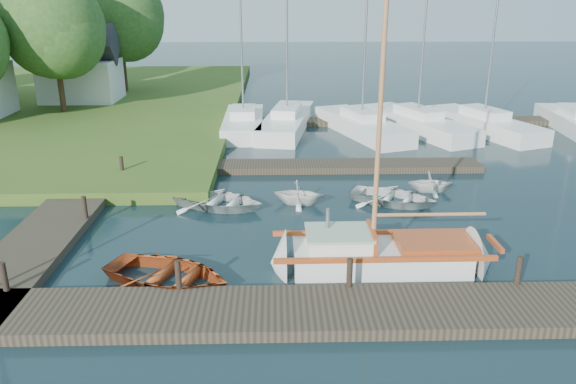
{
  "coord_description": "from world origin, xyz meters",
  "views": [
    {
      "loc": [
        -0.45,
        -18.17,
        7.62
      ],
      "look_at": [
        0.0,
        0.0,
        1.2
      ],
      "focal_mm": 35.0,
      "sensor_mm": 36.0,
      "label": 1
    }
  ],
  "objects_px": {
    "mooring_post_0": "(4,277)",
    "marina_boat_3": "(417,121)",
    "marina_boat_2": "(362,124)",
    "tender_d": "(431,180)",
    "mooring_post_1": "(178,275)",
    "sailboat": "(385,257)",
    "marina_boat_0": "(243,122)",
    "mooring_post_3": "(519,271)",
    "house_c": "(80,71)",
    "mooring_post_2": "(350,273)",
    "dinghy": "(168,271)",
    "marina_boat_6": "(576,121)",
    "tender_c": "(393,195)",
    "mooring_post_4": "(85,207)",
    "marina_boat_1": "(287,120)",
    "tree_7": "(119,14)",
    "tender_b": "(299,191)",
    "marina_boat_4": "(484,122)",
    "tender_a": "(219,198)",
    "tree_3": "(53,25)",
    "mooring_post_5": "(122,166)"
  },
  "relations": [
    {
      "from": "marina_boat_1",
      "to": "marina_boat_4",
      "type": "relative_size",
      "value": 1.0
    },
    {
      "from": "mooring_post_4",
      "to": "marina_boat_2",
      "type": "distance_m",
      "value": 17.78
    },
    {
      "from": "dinghy",
      "to": "marina_boat_0",
      "type": "height_order",
      "value": "marina_boat_0"
    },
    {
      "from": "tender_b",
      "to": "marina_boat_4",
      "type": "distance_m",
      "value": 16.26
    },
    {
      "from": "marina_boat_4",
      "to": "mooring_post_4",
      "type": "bearing_deg",
      "value": 106.32
    },
    {
      "from": "sailboat",
      "to": "tender_d",
      "type": "bearing_deg",
      "value": 64.38
    },
    {
      "from": "mooring_post_4",
      "to": "marina_boat_3",
      "type": "distance_m",
      "value": 20.49
    },
    {
      "from": "house_c",
      "to": "tree_3",
      "type": "height_order",
      "value": "tree_3"
    },
    {
      "from": "mooring_post_0",
      "to": "mooring_post_1",
      "type": "height_order",
      "value": "same"
    },
    {
      "from": "mooring_post_0",
      "to": "house_c",
      "type": "height_order",
      "value": "house_c"
    },
    {
      "from": "mooring_post_0",
      "to": "mooring_post_5",
      "type": "relative_size",
      "value": 1.0
    },
    {
      "from": "mooring_post_3",
      "to": "tree_3",
      "type": "relative_size",
      "value": 0.09
    },
    {
      "from": "marina_boat_0",
      "to": "marina_boat_2",
      "type": "distance_m",
      "value": 6.88
    },
    {
      "from": "mooring_post_1",
      "to": "sailboat",
      "type": "relative_size",
      "value": 0.08
    },
    {
      "from": "tender_a",
      "to": "marina_boat_6",
      "type": "xyz_separation_m",
      "value": [
        19.93,
        12.25,
        0.21
      ]
    },
    {
      "from": "marina_boat_1",
      "to": "marina_boat_4",
      "type": "height_order",
      "value": "marina_boat_4"
    },
    {
      "from": "mooring_post_0",
      "to": "tender_a",
      "type": "relative_size",
      "value": 0.23
    },
    {
      "from": "dinghy",
      "to": "marina_boat_6",
      "type": "bearing_deg",
      "value": -26.3
    },
    {
      "from": "sailboat",
      "to": "marina_boat_1",
      "type": "xyz_separation_m",
      "value": [
        -2.44,
        18.1,
        0.22
      ]
    },
    {
      "from": "mooring_post_0",
      "to": "tender_c",
      "type": "relative_size",
      "value": 0.24
    },
    {
      "from": "mooring_post_2",
      "to": "dinghy",
      "type": "bearing_deg",
      "value": 170.39
    },
    {
      "from": "mooring_post_3",
      "to": "tender_b",
      "type": "xyz_separation_m",
      "value": [
        -5.52,
        7.01,
        -0.18
      ]
    },
    {
      "from": "mooring_post_4",
      "to": "tender_c",
      "type": "distance_m",
      "value": 11.3
    },
    {
      "from": "marina_boat_3",
      "to": "tree_7",
      "type": "height_order",
      "value": "marina_boat_3"
    },
    {
      "from": "tender_c",
      "to": "marina_boat_1",
      "type": "xyz_separation_m",
      "value": [
        -3.81,
        12.69,
        0.22
      ]
    },
    {
      "from": "tree_7",
      "to": "marina_boat_2",
      "type": "bearing_deg",
      "value": -37.15
    },
    {
      "from": "dinghy",
      "to": "tree_7",
      "type": "bearing_deg",
      "value": 38.44
    },
    {
      "from": "house_c",
      "to": "marina_boat_4",
      "type": "bearing_deg",
      "value": -17.83
    },
    {
      "from": "sailboat",
      "to": "marina_boat_2",
      "type": "xyz_separation_m",
      "value": [
        1.84,
        16.89,
        0.23
      ]
    },
    {
      "from": "mooring_post_2",
      "to": "dinghy",
      "type": "distance_m",
      "value": 5.03
    },
    {
      "from": "marina_boat_2",
      "to": "mooring_post_0",
      "type": "bearing_deg",
      "value": 127.49
    },
    {
      "from": "marina_boat_2",
      "to": "tender_d",
      "type": "bearing_deg",
      "value": 168.05
    },
    {
      "from": "tender_d",
      "to": "tender_a",
      "type": "bearing_deg",
      "value": 106.2
    },
    {
      "from": "tender_d",
      "to": "marina_boat_0",
      "type": "height_order",
      "value": "marina_boat_0"
    },
    {
      "from": "tender_a",
      "to": "tender_d",
      "type": "bearing_deg",
      "value": -59.08
    },
    {
      "from": "mooring_post_0",
      "to": "marina_boat_1",
      "type": "distance_m",
      "value": 21.19
    },
    {
      "from": "marina_boat_0",
      "to": "mooring_post_3",
      "type": "bearing_deg",
      "value": -157.24
    },
    {
      "from": "mooring_post_4",
      "to": "house_c",
      "type": "distance_m",
      "value": 23.16
    },
    {
      "from": "mooring_post_2",
      "to": "marina_boat_6",
      "type": "xyz_separation_m",
      "value": [
        15.87,
        18.97,
        -0.13
      ]
    },
    {
      "from": "mooring_post_4",
      "to": "sailboat",
      "type": "bearing_deg",
      "value": -19.25
    },
    {
      "from": "marina_boat_4",
      "to": "tree_7",
      "type": "xyz_separation_m",
      "value": [
        -23.76,
        12.33,
        5.64
      ]
    },
    {
      "from": "mooring_post_0",
      "to": "marina_boat_3",
      "type": "xyz_separation_m",
      "value": [
        15.45,
        19.02,
        -0.12
      ]
    },
    {
      "from": "marina_boat_1",
      "to": "tree_7",
      "type": "distance_m",
      "value": 17.67
    },
    {
      "from": "sailboat",
      "to": "marina_boat_6",
      "type": "xyz_separation_m",
      "value": [
        14.62,
        17.38,
        0.22
      ]
    },
    {
      "from": "tender_b",
      "to": "marina_boat_4",
      "type": "xyz_separation_m",
      "value": [
        11.28,
        11.71,
        0.05
      ]
    },
    {
      "from": "tree_3",
      "to": "mooring_post_5",
      "type": "bearing_deg",
      "value": -61.8
    },
    {
      "from": "mooring_post_4",
      "to": "tree_3",
      "type": "relative_size",
      "value": 0.09
    },
    {
      "from": "mooring_post_1",
      "to": "mooring_post_5",
      "type": "distance_m",
      "value": 10.77
    },
    {
      "from": "marina_boat_4",
      "to": "tender_b",
      "type": "bearing_deg",
      "value": 116.2
    },
    {
      "from": "mooring_post_0",
      "to": "marina_boat_0",
      "type": "height_order",
      "value": "marina_boat_0"
    }
  ]
}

